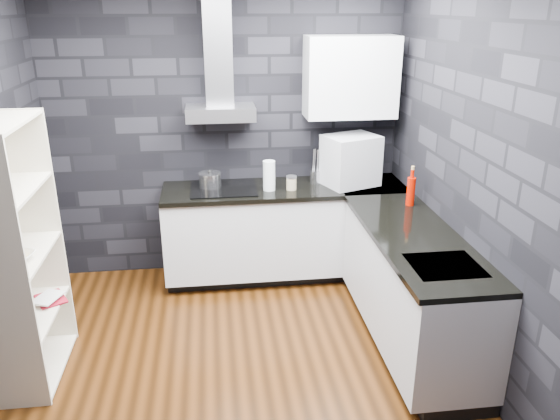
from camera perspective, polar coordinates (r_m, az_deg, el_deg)
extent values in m
plane|color=#3C1E09|center=(4.16, -4.15, -15.46)|extent=(3.20, 3.20, 0.00)
cube|color=black|center=(5.10, -5.63, 8.17)|extent=(3.20, 0.05, 2.70)
cube|color=black|center=(2.06, -2.43, -11.73)|extent=(3.20, 0.05, 2.70)
cube|color=black|center=(3.95, 19.60, 3.28)|extent=(0.05, 3.20, 2.70)
cube|color=black|center=(5.31, 0.40, -6.14)|extent=(2.18, 0.50, 0.10)
cube|color=black|center=(4.46, 13.63, -12.52)|extent=(0.50, 1.78, 0.10)
cube|color=silver|center=(5.10, 0.47, -2.03)|extent=(2.20, 0.60, 0.76)
cube|color=silver|center=(4.23, 13.61, -7.70)|extent=(0.60, 1.80, 0.76)
cube|color=black|center=(4.95, 0.50, 2.20)|extent=(2.20, 0.62, 0.04)
cube|color=black|center=(4.06, 13.95, -2.73)|extent=(0.62, 1.80, 0.04)
cube|color=black|center=(5.12, 9.40, 2.57)|extent=(0.62, 0.62, 0.04)
cube|color=#A8A8AC|center=(4.87, -6.23, 10.06)|extent=(0.60, 0.34, 0.12)
cube|color=#A8A8AC|center=(4.87, -6.49, 16.11)|extent=(0.24, 0.20, 0.90)
cube|color=silver|center=(4.97, 7.38, 13.62)|extent=(0.80, 0.35, 0.70)
cube|color=black|center=(4.91, -5.90, 2.26)|extent=(0.58, 0.50, 0.01)
cube|color=#A8A8AC|center=(3.64, 16.86, -5.61)|extent=(0.44, 0.40, 0.01)
cylinder|color=silver|center=(4.93, -7.31, 3.07)|extent=(0.22, 0.22, 0.12)
cylinder|color=white|center=(4.82, -1.15, 3.61)|extent=(0.14, 0.14, 0.27)
cylinder|color=tan|center=(4.86, 1.20, 2.77)|extent=(0.10, 0.10, 0.11)
cylinder|color=silver|center=(5.05, 3.65, 3.49)|extent=(0.11, 0.11, 0.12)
cube|color=#B0B1B7|center=(4.99, 7.39, 5.14)|extent=(0.55, 0.49, 0.46)
cylinder|color=#990D00|center=(4.58, 13.50, 1.89)|extent=(0.07, 0.07, 0.23)
cube|color=beige|center=(3.99, -25.47, -4.35)|extent=(0.58, 0.87, 1.80)
imported|color=white|center=(3.88, -26.02, -4.52)|extent=(0.29, 0.29, 0.06)
imported|color=maroon|center=(4.24, -24.20, -7.59)|extent=(0.17, 0.11, 0.24)
imported|color=#B2B2B2|center=(4.26, -24.09, -7.09)|extent=(0.15, 0.07, 0.21)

